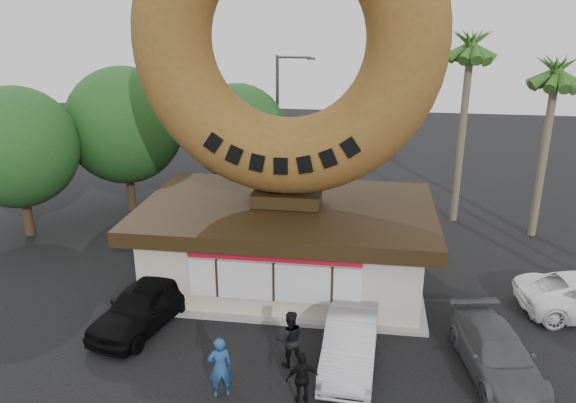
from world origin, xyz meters
The scene contains 15 objects.
ground centered at (0.00, 0.00, 0.00)m, with size 90.00×90.00×0.00m, color black.
donut_shop centered at (0.00, 5.98, 1.77)m, with size 11.20×7.20×3.80m.
giant_donut centered at (0.00, 6.00, 9.38)m, with size 11.15×11.15×2.84m, color brown.
tree_west centered at (-9.50, 13.00, 4.64)m, with size 6.00×6.00×7.65m.
tree_mid centered at (-4.00, 15.00, 4.02)m, with size 5.20×5.20×6.63m.
tree_far centered at (-13.00, 9.00, 4.33)m, with size 5.60×5.60×7.14m.
palm_near centered at (7.50, 14.00, 8.41)m, with size 2.60×2.60×9.75m.
palm_far centered at (11.00, 12.50, 7.48)m, with size 2.60×2.60×8.75m.
street_lamp centered at (-1.86, 16.00, 4.48)m, with size 2.11×0.20×8.00m.
person_left centered at (-0.83, -1.16, 0.94)m, with size 0.69×0.45×1.88m, color navy.
person_center centered at (0.90, 0.57, 0.92)m, with size 0.89×0.69×1.83m, color black.
person_right centered at (1.50, -1.11, 0.80)m, with size 0.93×0.39×1.59m, color black.
car_black centered at (-4.41, 2.07, 0.78)m, with size 1.83×4.56×1.55m, color black.
car_silver centered at (2.73, 0.92, 0.73)m, with size 1.54×4.42×1.46m, color #BABAC0.
car_grey centered at (7.09, 1.06, 0.67)m, with size 1.88×4.62×1.34m, color #55575A.
Camera 1 is at (2.98, -14.00, 10.55)m, focal length 35.00 mm.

